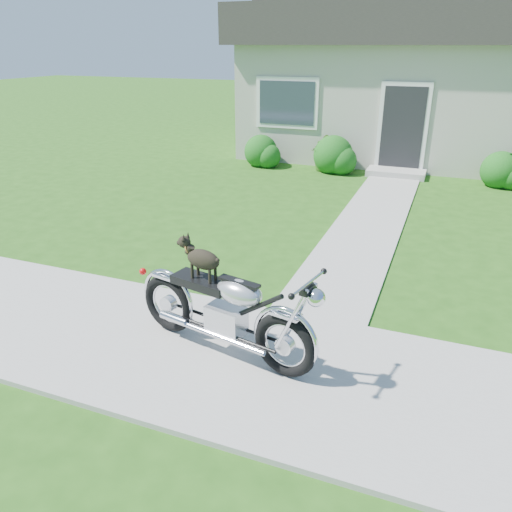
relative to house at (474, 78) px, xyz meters
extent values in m
plane|color=#235114|center=(0.00, -11.99, -2.16)|extent=(80.00, 80.00, 0.00)
cube|color=#9E9B93|center=(0.00, -11.99, -2.14)|extent=(24.00, 2.20, 0.04)
cube|color=#9E9B93|center=(-1.50, -6.99, -2.14)|extent=(1.20, 8.00, 0.03)
cube|color=#B8B3A6|center=(0.00, 0.01, -0.66)|extent=(12.00, 6.00, 3.00)
cube|color=#2D2B28|center=(0.00, 0.01, 1.34)|extent=(12.60, 6.60, 1.00)
cube|color=black|center=(-1.50, -3.02, -1.11)|extent=(1.00, 0.06, 2.10)
cube|color=#9E9B93|center=(-1.50, -3.37, -2.08)|extent=(1.40, 0.70, 0.16)
cube|color=#2D3847|center=(-4.50, -3.02, -0.56)|extent=(1.70, 0.05, 1.30)
sphere|color=#195917|center=(0.81, -3.49, -1.79)|extent=(0.87, 0.87, 0.87)
sphere|color=#195917|center=(-5.04, -3.49, -1.78)|extent=(0.88, 0.88, 0.88)
sphere|color=#195917|center=(-3.08, -3.49, -1.73)|extent=(1.00, 1.00, 1.00)
imported|color=#325F19|center=(-3.37, -3.44, -1.73)|extent=(1.02, 1.01, 0.86)
torus|color=black|center=(-1.50, -12.10, -1.78)|extent=(0.68, 0.25, 0.67)
torus|color=black|center=(-2.96, -11.79, -1.78)|extent=(0.68, 0.25, 0.67)
cube|color=silver|center=(-2.18, -11.95, -1.73)|extent=(0.44, 0.32, 0.30)
ellipsoid|color=silver|center=(-2.02, -11.99, -1.36)|extent=(0.56, 0.39, 0.26)
cube|color=black|center=(-2.48, -11.89, -1.38)|extent=(0.69, 0.39, 0.09)
cube|color=silver|center=(-1.50, -12.10, -1.44)|extent=(0.32, 0.20, 0.03)
cube|color=silver|center=(-2.96, -11.79, -1.44)|extent=(0.32, 0.20, 0.03)
cylinder|color=silver|center=(-1.28, -12.15, -1.06)|extent=(0.15, 0.59, 0.03)
sphere|color=silver|center=(-1.20, -12.16, -1.18)|extent=(0.20, 0.20, 0.17)
cylinder|color=silver|center=(-2.21, -12.08, -1.86)|extent=(1.09, 0.29, 0.06)
ellipsoid|color=black|center=(-2.45, -11.90, -1.12)|extent=(0.42, 0.26, 0.21)
sphere|color=black|center=(-2.68, -11.85, -0.98)|extent=(0.15, 0.15, 0.13)
cylinder|color=black|center=(-2.55, -11.83, -1.26)|extent=(0.04, 0.04, 0.16)
cylinder|color=black|center=(-2.57, -11.92, -1.26)|extent=(0.04, 0.04, 0.16)
cylinder|color=black|center=(-2.33, -11.88, -1.26)|extent=(0.04, 0.04, 0.16)
cylinder|color=black|center=(-2.34, -11.97, -1.26)|extent=(0.04, 0.04, 0.16)
torus|color=#C27B33|center=(-2.62, -11.86, -1.04)|extent=(0.08, 0.12, 0.10)
camera|label=1|loc=(-0.27, -15.97, 0.87)|focal=35.00mm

